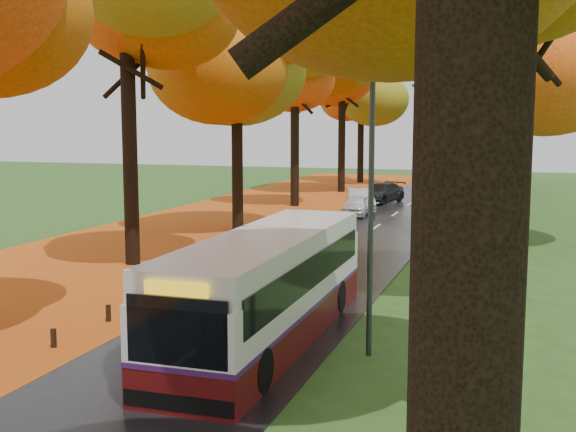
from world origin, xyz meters
The scene contains 14 objects.
road centered at (0.00, 25.00, 0.02)m, with size 6.50×90.00×0.04m, color black.
centre_line centered at (0.00, 25.00, 0.04)m, with size 0.12×90.00×0.01m, color silver.
leaf_verge centered at (-9.00, 25.00, 0.01)m, with size 12.00×90.00×0.02m, color #9A460E.
leaf_drift centered at (-3.05, 25.00, 0.04)m, with size 0.90×90.00×0.01m, color #BC4813.
trees_left centered at (-7.18, 27.06, 9.53)m, with size 9.20×74.00×13.88m.
trees_right centered at (7.19, 26.91, 9.69)m, with size 9.30×74.20×13.96m.
bollard_row centered at (-3.70, 4.70, 0.26)m, with size 0.11×23.51×0.52m.
streetlamp_near centered at (3.95, 8.00, 4.71)m, with size 2.45×0.18×8.00m.
streetlamp_mid centered at (3.95, 30.00, 4.71)m, with size 2.45×0.18×8.00m.
streetlamp_far centered at (3.95, 52.00, 4.71)m, with size 2.45×0.18×8.00m.
bus centered at (1.38, 8.36, 1.54)m, with size 2.58×10.90×2.86m.
car_white centered at (-2.13, 34.44, 0.68)m, with size 1.51×3.74×1.28m, color white.
car_silver centered at (-2.35, 36.34, 0.79)m, with size 1.59×4.55×1.50m, color #A0A4A8.
car_dark centered at (-2.10, 42.29, 0.74)m, with size 1.97×4.85×1.41m, color black.
Camera 1 is at (7.77, -9.33, 5.84)m, focal length 45.00 mm.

